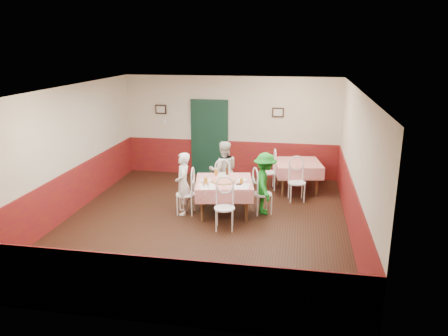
% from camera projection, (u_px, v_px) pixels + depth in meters
% --- Properties ---
extents(floor, '(7.00, 7.00, 0.00)m').
position_uv_depth(floor, '(204.00, 222.00, 9.25)').
color(floor, black).
rests_on(floor, ground).
extents(ceiling, '(7.00, 7.00, 0.00)m').
position_uv_depth(ceiling, '(202.00, 89.00, 8.48)').
color(ceiling, white).
rests_on(ceiling, back_wall).
extents(back_wall, '(6.00, 0.10, 2.80)m').
position_uv_depth(back_wall, '(231.00, 127.00, 12.18)').
color(back_wall, beige).
rests_on(back_wall, ground).
extents(front_wall, '(6.00, 0.10, 2.80)m').
position_uv_depth(front_wall, '(143.00, 228.00, 5.55)').
color(front_wall, beige).
rests_on(front_wall, ground).
extents(left_wall, '(0.10, 7.00, 2.80)m').
position_uv_depth(left_wall, '(67.00, 152.00, 9.37)').
color(left_wall, beige).
rests_on(left_wall, ground).
extents(right_wall, '(0.10, 7.00, 2.80)m').
position_uv_depth(right_wall, '(356.00, 166.00, 8.36)').
color(right_wall, beige).
rests_on(right_wall, ground).
extents(wainscot_back, '(6.00, 0.03, 1.00)m').
position_uv_depth(wainscot_back, '(231.00, 158.00, 12.41)').
color(wainscot_back, maroon).
rests_on(wainscot_back, ground).
extents(wainscot_front, '(6.00, 0.03, 1.00)m').
position_uv_depth(wainscot_front, '(147.00, 290.00, 5.82)').
color(wainscot_front, maroon).
rests_on(wainscot_front, ground).
extents(wainscot_left, '(0.03, 7.00, 1.00)m').
position_uv_depth(wainscot_left, '(72.00, 192.00, 9.61)').
color(wainscot_left, maroon).
rests_on(wainscot_left, ground).
extents(wainscot_right, '(0.03, 7.00, 1.00)m').
position_uv_depth(wainscot_right, '(351.00, 209.00, 8.62)').
color(wainscot_right, maroon).
rests_on(wainscot_right, ground).
extents(door, '(0.96, 0.06, 2.10)m').
position_uv_depth(door, '(210.00, 139.00, 12.33)').
color(door, black).
rests_on(door, ground).
extents(picture_left, '(0.32, 0.03, 0.26)m').
position_uv_depth(picture_left, '(161.00, 109.00, 12.34)').
color(picture_left, black).
rests_on(picture_left, back_wall).
extents(picture_right, '(0.32, 0.03, 0.26)m').
position_uv_depth(picture_right, '(278.00, 112.00, 11.79)').
color(picture_right, black).
rests_on(picture_right, back_wall).
extents(thermostat, '(0.10, 0.03, 0.10)m').
position_uv_depth(thermostat, '(165.00, 122.00, 12.42)').
color(thermostat, white).
rests_on(thermostat, back_wall).
extents(main_table, '(1.43, 1.43, 0.77)m').
position_uv_depth(main_table, '(224.00, 197.00, 9.65)').
color(main_table, red).
rests_on(main_table, ground).
extents(second_table, '(1.30, 1.30, 0.77)m').
position_uv_depth(second_table, '(297.00, 177.00, 11.14)').
color(second_table, red).
rests_on(second_table, ground).
extents(chair_left, '(0.45, 0.45, 0.90)m').
position_uv_depth(chair_left, '(186.00, 194.00, 9.62)').
color(chair_left, white).
rests_on(chair_left, ground).
extents(chair_right, '(0.55, 0.55, 0.90)m').
position_uv_depth(chair_right, '(262.00, 194.00, 9.64)').
color(chair_right, white).
rests_on(chair_right, ground).
extents(chair_far, '(0.44, 0.44, 0.90)m').
position_uv_depth(chair_far, '(224.00, 182.00, 10.45)').
color(chair_far, white).
rests_on(chair_far, ground).
extents(chair_near, '(0.47, 0.47, 0.90)m').
position_uv_depth(chair_near, '(225.00, 208.00, 8.82)').
color(chair_near, white).
rests_on(chair_near, ground).
extents(chair_second_a, '(0.49, 0.49, 0.90)m').
position_uv_depth(chair_second_a, '(268.00, 172.00, 11.25)').
color(chair_second_a, white).
rests_on(chair_second_a, ground).
extents(chair_second_b, '(0.49, 0.49, 0.90)m').
position_uv_depth(chair_second_b, '(297.00, 183.00, 10.41)').
color(chair_second_b, white).
rests_on(chair_second_b, ground).
extents(pizza, '(0.58, 0.58, 0.03)m').
position_uv_depth(pizza, '(223.00, 181.00, 9.47)').
color(pizza, '#B74723').
rests_on(pizza, main_table).
extents(plate_left, '(0.29, 0.29, 0.01)m').
position_uv_depth(plate_left, '(205.00, 180.00, 9.55)').
color(plate_left, white).
rests_on(plate_left, main_table).
extents(plate_right, '(0.29, 0.29, 0.01)m').
position_uv_depth(plate_right, '(242.00, 180.00, 9.57)').
color(plate_right, white).
rests_on(plate_right, main_table).
extents(plate_far, '(0.29, 0.29, 0.01)m').
position_uv_depth(plate_far, '(223.00, 175.00, 9.93)').
color(plate_far, white).
rests_on(plate_far, main_table).
extents(glass_a, '(0.09, 0.09, 0.15)m').
position_uv_depth(glass_a, '(206.00, 181.00, 9.28)').
color(glass_a, '#BF7219').
rests_on(glass_a, main_table).
extents(glass_b, '(0.08, 0.08, 0.12)m').
position_uv_depth(glass_b, '(241.00, 181.00, 9.31)').
color(glass_b, '#BF7219').
rests_on(glass_b, main_table).
extents(glass_c, '(0.09, 0.09, 0.14)m').
position_uv_depth(glass_c, '(216.00, 172.00, 9.91)').
color(glass_c, '#BF7219').
rests_on(glass_c, main_table).
extents(beer_bottle, '(0.07, 0.07, 0.21)m').
position_uv_depth(beer_bottle, '(227.00, 171.00, 9.91)').
color(beer_bottle, '#381C0A').
rests_on(beer_bottle, main_table).
extents(shaker_a, '(0.04, 0.04, 0.09)m').
position_uv_depth(shaker_a, '(205.00, 185.00, 9.12)').
color(shaker_a, silver).
rests_on(shaker_a, main_table).
extents(shaker_b, '(0.04, 0.04, 0.09)m').
position_uv_depth(shaker_b, '(208.00, 186.00, 9.06)').
color(shaker_b, silver).
rests_on(shaker_b, main_table).
extents(shaker_c, '(0.04, 0.04, 0.09)m').
position_uv_depth(shaker_c, '(204.00, 184.00, 9.17)').
color(shaker_c, '#B23319').
rests_on(shaker_c, main_table).
extents(menu_left, '(0.41, 0.48, 0.00)m').
position_uv_depth(menu_left, '(207.00, 186.00, 9.17)').
color(menu_left, white).
rests_on(menu_left, main_table).
extents(menu_right, '(0.31, 0.41, 0.00)m').
position_uv_depth(menu_right, '(242.00, 186.00, 9.19)').
color(menu_right, white).
rests_on(menu_right, main_table).
extents(wallet, '(0.12, 0.11, 0.02)m').
position_uv_depth(wallet, '(239.00, 184.00, 9.27)').
color(wallet, black).
rests_on(wallet, main_table).
extents(diner_left, '(0.43, 0.57, 1.39)m').
position_uv_depth(diner_left, '(183.00, 184.00, 9.55)').
color(diner_left, gray).
rests_on(diner_left, ground).
extents(diner_far, '(0.81, 0.70, 1.44)m').
position_uv_depth(diner_far, '(224.00, 171.00, 10.42)').
color(diner_far, gray).
rests_on(diner_far, ground).
extents(diner_right, '(0.66, 0.97, 1.38)m').
position_uv_depth(diner_right, '(265.00, 184.00, 9.58)').
color(diner_right, gray).
rests_on(diner_right, ground).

